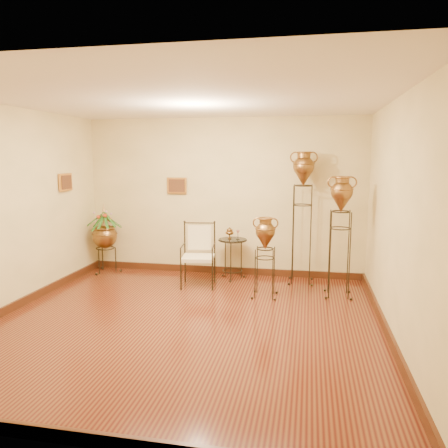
% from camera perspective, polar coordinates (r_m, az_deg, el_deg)
% --- Properties ---
extents(ground, '(5.00, 5.00, 0.00)m').
position_cam_1_polar(ground, '(5.78, -5.04, -12.72)').
color(ground, brown).
rests_on(ground, ground).
extents(room_shell, '(5.02, 5.02, 2.81)m').
position_cam_1_polar(room_shell, '(5.41, -5.32, 4.67)').
color(room_shell, beige).
rests_on(room_shell, ground).
extents(amphora_tall, '(0.48, 0.48, 2.23)m').
position_cam_1_polar(amphora_tall, '(7.38, 10.19, 1.01)').
color(amphora_tall, black).
rests_on(amphora_tall, ground).
extents(amphora_mid, '(0.50, 0.50, 1.86)m').
position_cam_1_polar(amphora_mid, '(6.81, 14.91, -1.50)').
color(amphora_mid, black).
rests_on(amphora_mid, ground).
extents(amphora_short, '(0.39, 0.39, 1.24)m').
position_cam_1_polar(amphora_short, '(6.65, 5.38, -4.29)').
color(amphora_short, black).
rests_on(amphora_short, ground).
extents(planter_urn, '(0.75, 0.75, 1.31)m').
position_cam_1_polar(planter_urn, '(8.30, -15.32, -1.15)').
color(planter_urn, black).
rests_on(planter_urn, ground).
extents(armchair, '(0.65, 0.62, 1.04)m').
position_cam_1_polar(armchair, '(7.17, -3.40, -4.09)').
color(armchair, black).
rests_on(armchair, ground).
extents(side_table, '(0.53, 0.53, 0.89)m').
position_cam_1_polar(side_table, '(7.63, 1.11, -4.47)').
color(side_table, black).
rests_on(side_table, ground).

